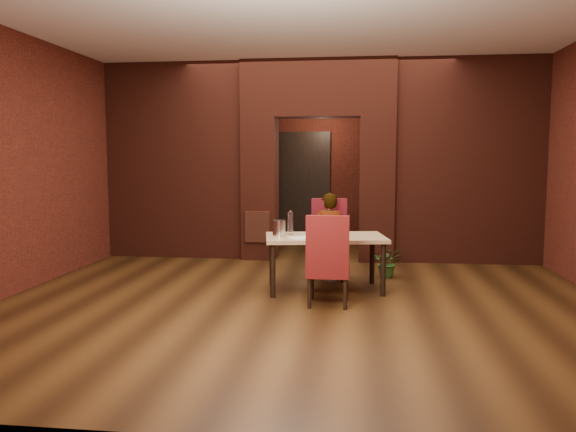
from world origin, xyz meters
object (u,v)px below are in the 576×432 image
at_px(chair_far, 328,239).
at_px(wine_bucket, 279,228).
at_px(person_seated, 329,236).
at_px(wine_glass_b, 334,227).
at_px(wine_glass_c, 340,229).
at_px(dining_table, 325,263).
at_px(wine_glass_a, 311,227).
at_px(water_bottle, 290,222).
at_px(potted_plant, 388,262).
at_px(chair_near, 328,259).

relative_size(chair_far, wine_bucket, 5.46).
height_order(person_seated, wine_glass_b, person_seated).
relative_size(chair_far, person_seated, 0.92).
bearing_deg(wine_glass_c, dining_table, 158.93).
relative_size(wine_glass_a, water_bottle, 0.63).
bearing_deg(potted_plant, wine_glass_c, -123.87).
bearing_deg(wine_bucket, water_bottle, 58.65).
xyz_separation_m(wine_glass_a, water_bottle, (-0.27, 0.02, 0.06)).
height_order(chair_far, wine_glass_b, chair_far).
bearing_deg(person_seated, wine_glass_c, 104.00).
height_order(wine_glass_a, potted_plant, wine_glass_a).
relative_size(chair_near, potted_plant, 2.50).
distance_m(chair_far, wine_glass_c, 0.82).
bearing_deg(wine_glass_c, water_bottle, 164.62).
relative_size(wine_glass_b, wine_bucket, 1.16).
distance_m(person_seated, wine_glass_b, 0.67).
xyz_separation_m(person_seated, wine_glass_c, (0.17, -0.71, 0.20)).
relative_size(wine_bucket, potted_plant, 0.48).
distance_m(chair_near, person_seated, 1.33).
bearing_deg(wine_glass_b, chair_near, -93.25).
bearing_deg(water_bottle, chair_far, 52.48).
height_order(wine_glass_c, wine_bucket, wine_glass_c).
distance_m(wine_glass_a, water_bottle, 0.28).
bearing_deg(chair_near, wine_bucket, -42.65).
relative_size(dining_table, person_seated, 1.24).
distance_m(person_seated, water_bottle, 0.75).
bearing_deg(wine_glass_c, person_seated, 103.65).
xyz_separation_m(chair_near, wine_bucket, (-0.64, 0.60, 0.27)).
relative_size(dining_table, potted_plant, 3.55).
xyz_separation_m(chair_far, water_bottle, (-0.45, -0.58, 0.30)).
relative_size(person_seated, wine_glass_b, 5.15).
relative_size(wine_glass_a, potted_plant, 0.47).
bearing_deg(wine_glass_b, wine_bucket, -171.83).
relative_size(person_seated, wine_glass_c, 5.72).
distance_m(dining_table, wine_glass_a, 0.48).
bearing_deg(chair_near, water_bottle, -56.16).
distance_m(dining_table, wine_glass_b, 0.47).
bearing_deg(potted_plant, chair_near, -115.56).
distance_m(chair_near, wine_glass_b, 0.75).
relative_size(wine_glass_b, wine_glass_c, 1.11).
bearing_deg(chair_far, wine_glass_a, -104.23).
height_order(wine_glass_b, water_bottle, water_bottle).
height_order(chair_near, water_bottle, chair_near).
xyz_separation_m(dining_table, wine_glass_c, (0.19, -0.07, 0.45)).
xyz_separation_m(wine_glass_c, water_bottle, (-0.64, 0.18, 0.05)).
height_order(chair_far, person_seated, person_seated).
relative_size(chair_far, potted_plant, 2.63).
xyz_separation_m(dining_table, water_bottle, (-0.45, 0.10, 0.50)).
relative_size(wine_bucket, water_bottle, 0.66).
relative_size(wine_glass_b, water_bottle, 0.76).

